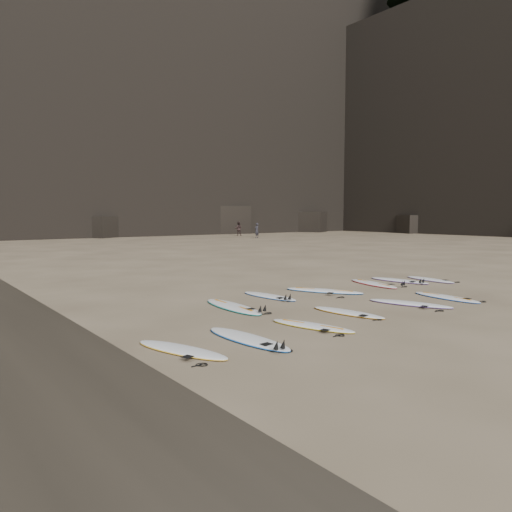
{
  "coord_description": "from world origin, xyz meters",
  "views": [
    {
      "loc": [
        -10.51,
        -9.05,
        2.64
      ],
      "look_at": [
        -2.61,
        1.68,
        1.5
      ],
      "focal_mm": 35.0,
      "sensor_mm": 36.0,
      "label": 1
    }
  ],
  "objects_px": {
    "surfboard_0": "(247,338)",
    "surfboard_8": "(373,283)",
    "person_b": "(238,229)",
    "person_a": "(257,230)",
    "surfboard_1": "(312,325)",
    "surfboard_4": "(446,297)",
    "surfboard_5": "(233,306)",
    "surfboard_11": "(181,349)",
    "surfboard_6": "(269,296)",
    "surfboard_9": "(399,280)",
    "surfboard_10": "(430,279)",
    "surfboard_7": "(324,291)",
    "surfboard_3": "(410,303)",
    "surfboard_2": "(348,312)"
  },
  "relations": [
    {
      "from": "surfboard_0",
      "to": "surfboard_8",
      "type": "distance_m",
      "value": 9.33
    },
    {
      "from": "person_b",
      "to": "person_a",
      "type": "bearing_deg",
      "value": 109.87
    },
    {
      "from": "surfboard_1",
      "to": "surfboard_4",
      "type": "height_order",
      "value": "surfboard_4"
    },
    {
      "from": "surfboard_5",
      "to": "surfboard_8",
      "type": "xyz_separation_m",
      "value": [
        6.75,
        0.72,
        -0.0
      ]
    },
    {
      "from": "person_b",
      "to": "surfboard_1",
      "type": "bearing_deg",
      "value": 91.46
    },
    {
      "from": "surfboard_8",
      "to": "person_b",
      "type": "bearing_deg",
      "value": 74.64
    },
    {
      "from": "surfboard_11",
      "to": "surfboard_8",
      "type": "bearing_deg",
      "value": 2.54
    },
    {
      "from": "surfboard_0",
      "to": "surfboard_6",
      "type": "distance_m",
      "value": 5.41
    },
    {
      "from": "surfboard_11",
      "to": "surfboard_5",
      "type": "bearing_deg",
      "value": 25.29
    },
    {
      "from": "surfboard_5",
      "to": "surfboard_9",
      "type": "xyz_separation_m",
      "value": [
        8.23,
        0.7,
        -0.01
      ]
    },
    {
      "from": "surfboard_8",
      "to": "surfboard_1",
      "type": "bearing_deg",
      "value": -138.13
    },
    {
      "from": "surfboard_8",
      "to": "surfboard_9",
      "type": "distance_m",
      "value": 1.48
    },
    {
      "from": "surfboard_10",
      "to": "surfboard_4",
      "type": "bearing_deg",
      "value": -131.33
    },
    {
      "from": "surfboard_9",
      "to": "surfboard_11",
      "type": "bearing_deg",
      "value": -168.19
    },
    {
      "from": "surfboard_7",
      "to": "surfboard_9",
      "type": "distance_m",
      "value": 4.17
    },
    {
      "from": "person_b",
      "to": "surfboard_10",
      "type": "bearing_deg",
      "value": 100.17
    },
    {
      "from": "surfboard_4",
      "to": "surfboard_8",
      "type": "distance_m",
      "value": 3.38
    },
    {
      "from": "surfboard_3",
      "to": "person_a",
      "type": "relative_size",
      "value": 1.52
    },
    {
      "from": "surfboard_9",
      "to": "surfboard_2",
      "type": "bearing_deg",
      "value": -159.44
    },
    {
      "from": "surfboard_11",
      "to": "person_a",
      "type": "height_order",
      "value": "person_a"
    },
    {
      "from": "surfboard_1",
      "to": "surfboard_5",
      "type": "relative_size",
      "value": 0.8
    },
    {
      "from": "surfboard_3",
      "to": "surfboard_11",
      "type": "xyz_separation_m",
      "value": [
        -7.65,
        -0.45,
        -0.0
      ]
    },
    {
      "from": "surfboard_9",
      "to": "surfboard_11",
      "type": "height_order",
      "value": "surfboard_9"
    },
    {
      "from": "surfboard_4",
      "to": "surfboard_10",
      "type": "distance_m",
      "value": 4.27
    },
    {
      "from": "surfboard_2",
      "to": "surfboard_8",
      "type": "height_order",
      "value": "surfboard_8"
    },
    {
      "from": "surfboard_2",
      "to": "surfboard_11",
      "type": "bearing_deg",
      "value": 178.31
    },
    {
      "from": "surfboard_4",
      "to": "surfboard_5",
      "type": "bearing_deg",
      "value": 162.24
    },
    {
      "from": "surfboard_9",
      "to": "person_b",
      "type": "height_order",
      "value": "person_b"
    },
    {
      "from": "surfboard_9",
      "to": "surfboard_0",
      "type": "bearing_deg",
      "value": -165.29
    },
    {
      "from": "surfboard_1",
      "to": "person_a",
      "type": "relative_size",
      "value": 1.37
    },
    {
      "from": "surfboard_6",
      "to": "person_b",
      "type": "relative_size",
      "value": 1.38
    },
    {
      "from": "person_a",
      "to": "surfboard_0",
      "type": "bearing_deg",
      "value": 35.82
    },
    {
      "from": "surfboard_0",
      "to": "person_a",
      "type": "bearing_deg",
      "value": 49.67
    },
    {
      "from": "surfboard_6",
      "to": "surfboard_10",
      "type": "relative_size",
      "value": 0.98
    },
    {
      "from": "surfboard_2",
      "to": "surfboard_11",
      "type": "xyz_separation_m",
      "value": [
        -5.24,
        -0.61,
        0.0
      ]
    },
    {
      "from": "surfboard_4",
      "to": "surfboard_1",
      "type": "bearing_deg",
      "value": -170.86
    },
    {
      "from": "surfboard_6",
      "to": "surfboard_7",
      "type": "bearing_deg",
      "value": -12.87
    },
    {
      "from": "surfboard_8",
      "to": "surfboard_10",
      "type": "xyz_separation_m",
      "value": [
        2.72,
        -0.54,
        -0.0
      ]
    },
    {
      "from": "person_a",
      "to": "surfboard_11",
      "type": "bearing_deg",
      "value": 34.2
    },
    {
      "from": "surfboard_9",
      "to": "person_a",
      "type": "height_order",
      "value": "person_a"
    },
    {
      "from": "person_a",
      "to": "surfboard_1",
      "type": "bearing_deg",
      "value": 37.82
    },
    {
      "from": "surfboard_0",
      "to": "person_a",
      "type": "relative_size",
      "value": 1.58
    },
    {
      "from": "surfboard_1",
      "to": "surfboard_9",
      "type": "height_order",
      "value": "surfboard_9"
    },
    {
      "from": "surfboard_2",
      "to": "surfboard_9",
      "type": "relative_size",
      "value": 0.89
    },
    {
      "from": "surfboard_10",
      "to": "surfboard_6",
      "type": "bearing_deg",
      "value": -177.2
    },
    {
      "from": "surfboard_1",
      "to": "surfboard_6",
      "type": "distance_m",
      "value": 4.26
    },
    {
      "from": "surfboard_1",
      "to": "surfboard_10",
      "type": "height_order",
      "value": "surfboard_10"
    },
    {
      "from": "surfboard_7",
      "to": "surfboard_8",
      "type": "relative_size",
      "value": 1.05
    },
    {
      "from": "person_a",
      "to": "surfboard_8",
      "type": "bearing_deg",
      "value": 43.05
    },
    {
      "from": "surfboard_6",
      "to": "surfboard_9",
      "type": "relative_size",
      "value": 0.92
    }
  ]
}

